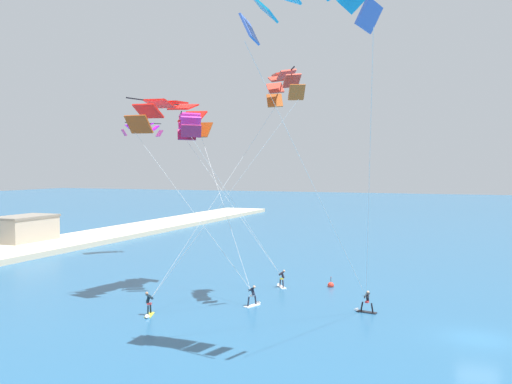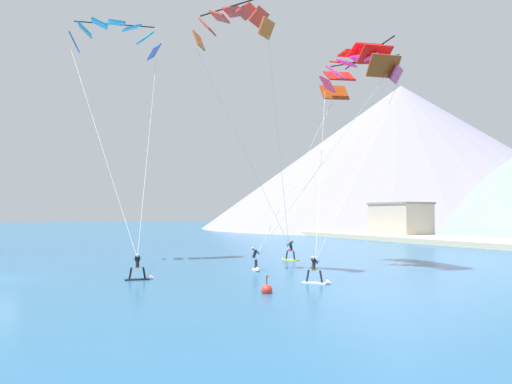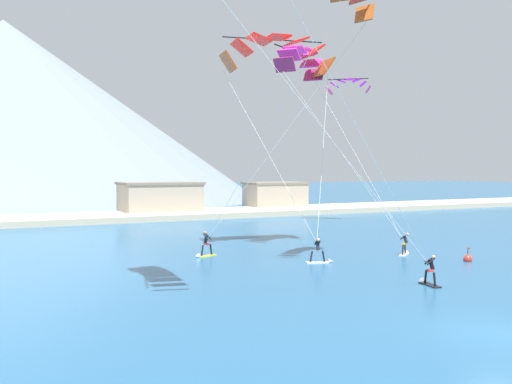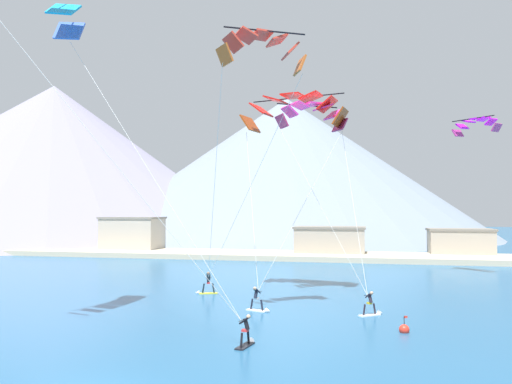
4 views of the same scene
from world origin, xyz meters
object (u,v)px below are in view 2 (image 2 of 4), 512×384
(parafoil_kite_mid_center, at_px, (233,24))
(kitesurfer_mid_center, at_px, (289,254))
(kitesurfer_near_lead, at_px, (318,276))
(parafoil_kite_far_left, at_px, (356,66))
(parafoil_kite_near_lead, at_px, (360,69))
(parafoil_kite_near_trail, at_px, (116,35))
(kitesurfer_far_left, at_px, (256,264))
(kitesurfer_near_trail, at_px, (141,272))
(race_marker_buoy, at_px, (267,290))

(parafoil_kite_mid_center, bearing_deg, kitesurfer_mid_center, 128.09)
(kitesurfer_near_lead, distance_m, parafoil_kite_far_left, 17.41)
(parafoil_kite_near_lead, bearing_deg, parafoil_kite_near_trail, -134.44)
(kitesurfer_near_lead, xyz_separation_m, parafoil_kite_near_trail, (-18.63, -7.77, 18.51))
(kitesurfer_far_left, xyz_separation_m, parafoil_kite_far_left, (1.18, 7.78, 14.47))
(parafoil_kite_far_left, bearing_deg, kitesurfer_near_lead, -51.13)
(kitesurfer_far_left, bearing_deg, kitesurfer_near_trail, -82.10)
(kitesurfer_near_lead, height_order, kitesurfer_near_trail, kitesurfer_near_trail)
(kitesurfer_far_left, distance_m, parafoil_kite_far_left, 16.47)
(kitesurfer_far_left, bearing_deg, parafoil_kite_far_left, 81.34)
(kitesurfer_near_trail, relative_size, race_marker_buoy, 1.75)
(kitesurfer_mid_center, relative_size, parafoil_kite_near_lead, 0.13)
(kitesurfer_near_lead, bearing_deg, kitesurfer_near_trail, -125.70)
(kitesurfer_near_lead, xyz_separation_m, parafoil_kite_mid_center, (-6.62, -2.32, 16.24))
(kitesurfer_near_trail, relative_size, parafoil_kite_near_lead, 0.13)
(parafoil_kite_near_trail, xyz_separation_m, parafoil_kite_mid_center, (12.01, 5.45, -2.27))
(kitesurfer_near_lead, height_order, kitesurfer_far_left, kitesurfer_far_left)
(parafoil_kite_far_left, bearing_deg, parafoil_kite_near_lead, -28.00)
(parafoil_kite_near_lead, height_order, parafoil_kite_near_trail, parafoil_kite_near_trail)
(kitesurfer_far_left, relative_size, parafoil_kite_far_left, 0.12)
(parafoil_kite_mid_center, relative_size, race_marker_buoy, 16.07)
(kitesurfer_near_trail, relative_size, kitesurfer_mid_center, 1.00)
(kitesurfer_far_left, relative_size, parafoil_kite_near_trail, 0.09)
(kitesurfer_far_left, bearing_deg, parafoil_kite_near_trail, -146.76)
(parafoil_kite_near_trail, bearing_deg, kitesurfer_far_left, 33.24)
(kitesurfer_far_left, bearing_deg, race_marker_buoy, -23.33)
(kitesurfer_near_lead, relative_size, parafoil_kite_mid_center, 0.10)
(parafoil_kite_near_trail, bearing_deg, parafoil_kite_near_lead, 45.56)
(parafoil_kite_near_lead, xyz_separation_m, parafoil_kite_near_trail, (-14.15, -14.43, 4.73))
(kitesurfer_far_left, height_order, parafoil_kite_mid_center, parafoil_kite_mid_center)
(kitesurfer_mid_center, relative_size, kitesurfer_far_left, 1.01)
(kitesurfer_near_lead, relative_size, kitesurfer_far_left, 0.92)
(kitesurfer_mid_center, xyz_separation_m, parafoil_kite_near_lead, (8.33, 1.07, 13.69))
(kitesurfer_mid_center, bearing_deg, parafoil_kite_near_lead, 7.34)
(parafoil_kite_near_lead, bearing_deg, kitesurfer_far_left, -111.52)
(kitesurfer_near_trail, bearing_deg, kitesurfer_near_lead, 54.30)
(kitesurfer_near_trail, bearing_deg, kitesurfer_mid_center, 115.58)
(parafoil_kite_mid_center, bearing_deg, parafoil_kite_near_lead, 76.60)
(parafoil_kite_near_lead, relative_size, race_marker_buoy, 13.56)
(kitesurfer_far_left, bearing_deg, parafoil_kite_mid_center, -73.44)
(kitesurfer_near_lead, distance_m, parafoil_kite_near_lead, 15.95)
(parafoil_kite_far_left, height_order, race_marker_buoy, parafoil_kite_far_left)
(kitesurfer_near_trail, bearing_deg, kitesurfer_far_left, 97.90)
(kitesurfer_near_trail, distance_m, parafoil_kite_far_left, 21.57)
(kitesurfer_mid_center, distance_m, race_marker_buoy, 17.37)
(kitesurfer_near_trail, xyz_separation_m, kitesurfer_far_left, (-1.14, 8.17, 0.04))
(kitesurfer_mid_center, xyz_separation_m, parafoil_kite_far_left, (6.78, 1.90, 14.42))
(kitesurfer_far_left, height_order, parafoil_kite_near_lead, parafoil_kite_near_lead)
(parafoil_kite_near_trail, bearing_deg, parafoil_kite_far_left, 50.46)
(kitesurfer_near_trail, xyz_separation_m, kitesurfer_mid_center, (-6.73, 14.05, 0.10))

